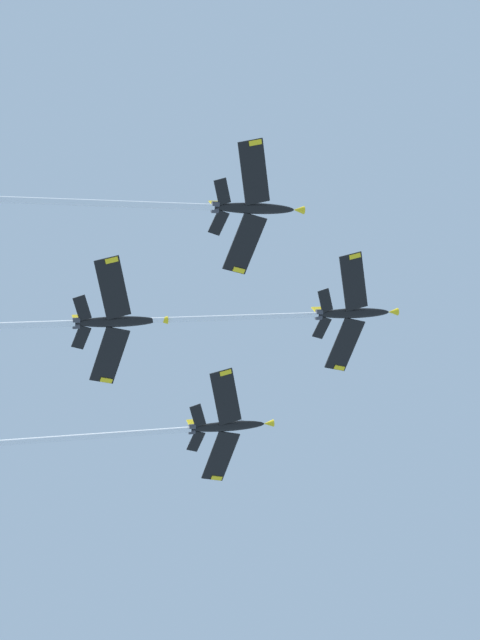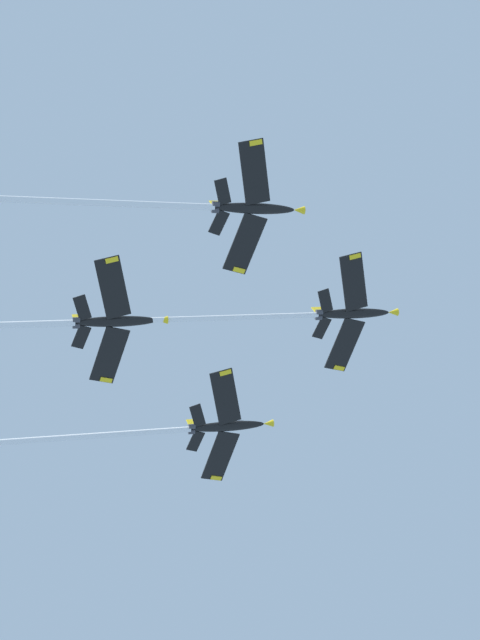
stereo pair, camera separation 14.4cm
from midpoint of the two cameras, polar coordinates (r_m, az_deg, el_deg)
The scene contains 4 objects.
jet_lead at distance 146.52m, azimuth 4.24°, elevation 0.31°, with size 44.62×19.95×13.97m.
jet_left_wing at distance 148.23m, azimuth -3.53°, elevation -6.53°, with size 42.54×19.95×13.52m.
jet_right_wing at distance 133.81m, azimuth -2.45°, elevation 6.78°, with size 43.31×19.82×13.69m.
jet_slot at distance 137.30m, azimuth -10.22°, elevation -0.17°, with size 38.80×19.91×13.04m.
Camera 2 is at (3.64, -44.36, 1.72)m, focal length 53.66 mm.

